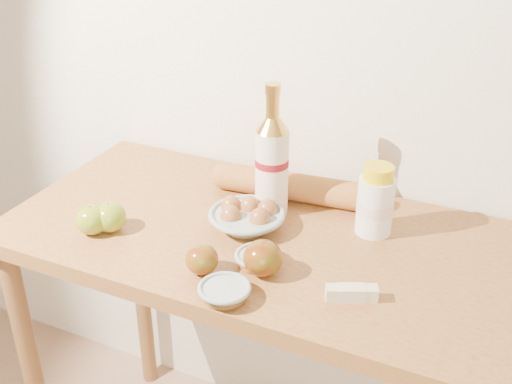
% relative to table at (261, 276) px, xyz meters
% --- Properties ---
extents(back_wall, '(3.50, 0.02, 2.60)m').
position_rel_table_xyz_m(back_wall, '(0.00, 0.33, 0.52)').
color(back_wall, '#EEE5CF').
rests_on(back_wall, ground).
extents(table, '(1.20, 0.60, 0.90)m').
position_rel_table_xyz_m(table, '(0.00, 0.00, 0.00)').
color(table, '#AD7238').
rests_on(table, ground).
extents(bourbon_bottle, '(0.10, 0.10, 0.32)m').
position_rel_table_xyz_m(bourbon_bottle, '(-0.02, 0.10, 0.26)').
color(bourbon_bottle, beige).
rests_on(bourbon_bottle, table).
extents(cream_bottle, '(0.11, 0.11, 0.17)m').
position_rel_table_xyz_m(cream_bottle, '(0.23, 0.11, 0.20)').
color(cream_bottle, white).
rests_on(cream_bottle, table).
extents(egg_bowl, '(0.22, 0.22, 0.06)m').
position_rel_table_xyz_m(egg_bowl, '(-0.04, 0.01, 0.15)').
color(egg_bowl, '#99A6A1').
rests_on(egg_bowl, table).
extents(baguette, '(0.43, 0.11, 0.07)m').
position_rel_table_xyz_m(baguette, '(-0.00, 0.18, 0.16)').
color(baguette, '#C57E3C').
rests_on(baguette, table).
extents(apple_yellowgreen, '(0.09, 0.09, 0.07)m').
position_rel_table_xyz_m(apple_yellowgreen, '(-0.32, -0.14, 0.16)').
color(apple_yellowgreen, '#A09120').
rests_on(apple_yellowgreen, table).
extents(apple_redgreen_front, '(0.07, 0.07, 0.06)m').
position_rel_table_xyz_m(apple_redgreen_front, '(-0.05, -0.20, 0.16)').
color(apple_redgreen_front, '#94080A').
rests_on(apple_redgreen_front, table).
extents(apple_redgreen_right, '(0.10, 0.10, 0.08)m').
position_rel_table_xyz_m(apple_redgreen_right, '(0.07, -0.15, 0.16)').
color(apple_redgreen_right, maroon).
rests_on(apple_redgreen_right, table).
extents(sugar_bowl, '(0.11, 0.11, 0.03)m').
position_rel_table_xyz_m(sugar_bowl, '(0.04, -0.26, 0.14)').
color(sugar_bowl, '#929F9B').
rests_on(sugar_bowl, table).
extents(syrup_bowl, '(0.11, 0.11, 0.03)m').
position_rel_table_xyz_m(syrup_bowl, '(0.05, -0.12, 0.14)').
color(syrup_bowl, '#98A5A1').
rests_on(syrup_bowl, table).
extents(butter_stick, '(0.10, 0.07, 0.03)m').
position_rel_table_xyz_m(butter_stick, '(0.26, -0.15, 0.14)').
color(butter_stick, beige).
rests_on(butter_stick, table).
extents(apple_extra, '(0.09, 0.09, 0.07)m').
position_rel_table_xyz_m(apple_extra, '(-0.35, -0.16, 0.16)').
color(apple_extra, '#A09120').
rests_on(apple_extra, table).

